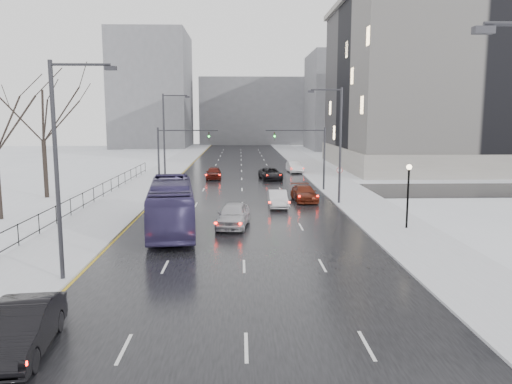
{
  "coord_description": "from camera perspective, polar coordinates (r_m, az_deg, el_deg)",
  "views": [
    {
      "loc": [
        -0.17,
        -2.47,
        7.55
      ],
      "look_at": [
        0.89,
        30.94,
        2.5
      ],
      "focal_mm": 35.0,
      "sensor_mm": 36.0,
      "label": 1
    }
  ],
  "objects": [
    {
      "name": "streetlight_l_near",
      "position": [
        23.93,
        -21.38,
        3.37
      ],
      "size": [
        2.95,
        0.25,
        10.0
      ],
      "color": "#2D2D33",
      "rests_on": "ground"
    },
    {
      "name": "no_uturn_sign",
      "position": [
        47.69,
        9.53,
        2.16
      ],
      "size": [
        0.6,
        0.06,
        2.7
      ],
      "color": "#2D2D33",
      "rests_on": "sidewalk_right"
    },
    {
      "name": "lamppost_r_mid",
      "position": [
        34.64,
        17.01,
        0.57
      ],
      "size": [
        0.36,
        0.36,
        4.28
      ],
      "color": "black",
      "rests_on": "sidewalk_right"
    },
    {
      "name": "civic_building",
      "position": [
        82.43,
        23.85,
        10.42
      ],
      "size": [
        41.0,
        31.0,
        24.8
      ],
      "color": "gray",
      "rests_on": "ground"
    },
    {
      "name": "bus",
      "position": [
        33.8,
        -9.67,
        -1.5
      ],
      "size": [
        4.24,
        12.16,
        3.32
      ],
      "primitive_type": "imported",
      "rotation": [
        0.0,
        0.0,
        0.12
      ],
      "color": "#382F5D",
      "rests_on": "road"
    },
    {
      "name": "mast_signal_right",
      "position": [
        51.13,
        6.64,
        4.68
      ],
      "size": [
        6.1,
        0.33,
        6.5
      ],
      "color": "#2D2D33",
      "rests_on": "ground"
    },
    {
      "name": "sedan_right_cross",
      "position": [
        60.28,
        1.68,
        2.11
      ],
      "size": [
        2.96,
        5.34,
        1.41
      ],
      "primitive_type": "imported",
      "rotation": [
        0.0,
        0.0,
        0.12
      ],
      "color": "black",
      "rests_on": "road"
    },
    {
      "name": "mast_signal_left",
      "position": [
        51.09,
        -9.9,
        4.6
      ],
      "size": [
        6.1,
        0.33,
        6.5
      ],
      "color": "#2D2D33",
      "rests_on": "ground"
    },
    {
      "name": "bldg_far_left",
      "position": [
        129.48,
        -11.75,
        11.28
      ],
      "size": [
        18.0,
        22.0,
        28.0
      ],
      "primitive_type": "cube",
      "color": "slate",
      "rests_on": "ground"
    },
    {
      "name": "sidewalk_left",
      "position": [
        63.75,
        -11.14,
        1.7
      ],
      "size": [
        5.0,
        150.0,
        0.16
      ],
      "primitive_type": "cube",
      "color": "silver",
      "rests_on": "ground"
    },
    {
      "name": "park_strip",
      "position": [
        65.97,
        -19.31,
        1.59
      ],
      "size": [
        14.0,
        150.0,
        0.12
      ],
      "primitive_type": "cube",
      "color": "white",
      "rests_on": "ground"
    },
    {
      "name": "sedan_right_far",
      "position": [
        45.04,
        5.53,
        -0.14
      ],
      "size": [
        2.27,
        4.96,
        1.41
      ],
      "primitive_type": "imported",
      "rotation": [
        0.0,
        0.0,
        0.06
      ],
      "color": "#5C1E0F",
      "rests_on": "road"
    },
    {
      "name": "road",
      "position": [
        62.92,
        -1.65,
        1.72
      ],
      "size": [
        16.0,
        150.0,
        0.04
      ],
      "primitive_type": "cube",
      "color": "black",
      "rests_on": "ground"
    },
    {
      "name": "tree_park_e",
      "position": [
        50.41,
        -22.76,
        -0.69
      ],
      "size": [
        9.45,
        9.45,
        13.5
      ],
      "primitive_type": null,
      "color": "black",
      "rests_on": "ground"
    },
    {
      "name": "sedan_center_far",
      "position": [
        60.95,
        -4.87,
        2.2
      ],
      "size": [
        1.84,
        4.46,
        1.51
      ],
      "primitive_type": "imported",
      "rotation": [
        0.0,
        0.0,
        0.01
      ],
      "color": "#4B120C",
      "rests_on": "road"
    },
    {
      "name": "sedan_left_near",
      "position": [
        18.14,
        -25.27,
        -13.95
      ],
      "size": [
        2.21,
        5.08,
        1.63
      ],
      "primitive_type": "imported",
      "rotation": [
        0.0,
        0.0,
        0.1
      ],
      "color": "black",
      "rests_on": "road"
    },
    {
      "name": "streetlight_l_far",
      "position": [
        55.08,
        -10.23,
        6.45
      ],
      "size": [
        2.95,
        0.25,
        10.0
      ],
      "color": "#2D2D33",
      "rests_on": "ground"
    },
    {
      "name": "sedan_right_near",
      "position": [
        41.79,
        2.5,
        -0.79
      ],
      "size": [
        1.51,
        4.29,
        1.41
      ],
      "primitive_type": "imported",
      "rotation": [
        0.0,
        0.0,
        -0.0
      ],
      "color": "silver",
      "rests_on": "road"
    },
    {
      "name": "tree_park_d",
      "position": [
        41.2,
        -27.15,
        -2.93
      ],
      "size": [
        8.75,
        8.75,
        12.5
      ],
      "primitive_type": null,
      "color": "black",
      "rests_on": "ground"
    },
    {
      "name": "iron_fence",
      "position": [
        35.54,
        -22.98,
        -2.87
      ],
      "size": [
        0.06,
        70.0,
        1.3
      ],
      "color": "black",
      "rests_on": "sidewalk_left"
    },
    {
      "name": "sidewalk_right",
      "position": [
        63.81,
        7.82,
        1.79
      ],
      "size": [
        5.0,
        150.0,
        0.16
      ],
      "primitive_type": "cube",
      "color": "silver",
      "rests_on": "ground"
    },
    {
      "name": "bldg_far_center",
      "position": [
        142.53,
        -0.14,
        9.18
      ],
      "size": [
        30.0,
        18.0,
        18.0
      ],
      "primitive_type": "cube",
      "color": "slate",
      "rests_on": "ground"
    },
    {
      "name": "streetlight_r_mid",
      "position": [
        43.32,
        9.33,
        5.92
      ],
      "size": [
        2.95,
        0.25,
        10.0
      ],
      "color": "#2D2D33",
      "rests_on": "ground"
    },
    {
      "name": "sedan_center_near",
      "position": [
        34.29,
        -2.6,
        -2.64
      ],
      "size": [
        2.63,
        5.13,
        1.67
      ],
      "primitive_type": "imported",
      "rotation": [
        0.0,
        0.0,
        -0.14
      ],
      "color": "#BAB8BD",
      "rests_on": "road"
    },
    {
      "name": "sedan_right_distant",
      "position": [
        68.16,
        4.4,
        2.89
      ],
      "size": [
        1.99,
        4.74,
        1.52
      ],
      "primitive_type": "imported",
      "rotation": [
        0.0,
        0.0,
        0.08
      ],
      "color": "white",
      "rests_on": "road"
    },
    {
      "name": "bldg_far_right",
      "position": [
        120.85,
        11.85,
        10.05
      ],
      "size": [
        24.0,
        20.0,
        22.0
      ],
      "primitive_type": "cube",
      "color": "slate",
      "rests_on": "ground"
    },
    {
      "name": "cross_road",
      "position": [
        51.03,
        -1.61,
        0.1
      ],
      "size": [
        130.0,
        10.0,
        0.04
      ],
      "primitive_type": "cube",
      "color": "black",
      "rests_on": "ground"
    }
  ]
}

